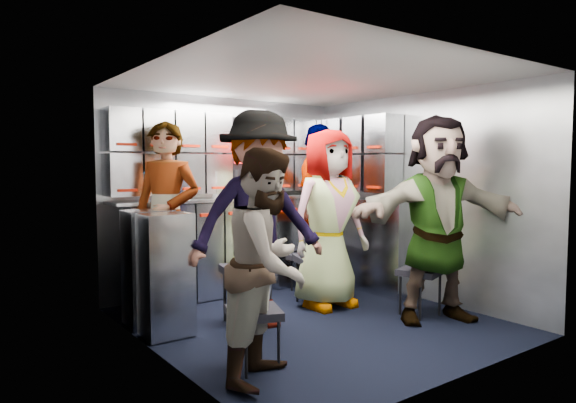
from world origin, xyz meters
TOP-DOWN VIEW (x-y plane):
  - floor at (0.00, 0.00)m, footprint 3.00×3.00m
  - wall_back at (0.00, 1.50)m, footprint 2.80×0.04m
  - wall_left at (-1.40, 0.00)m, footprint 0.04×3.00m
  - wall_right at (1.40, 0.00)m, footprint 0.04×3.00m
  - ceiling at (0.00, 0.00)m, footprint 2.80×3.00m
  - cart_bank_back at (0.00, 1.29)m, footprint 2.68×0.38m
  - cart_bank_left at (-1.19, 0.56)m, footprint 0.38×0.76m
  - counter at (0.00, 1.29)m, footprint 2.68×0.42m
  - locker_bank_back at (0.00, 1.35)m, footprint 2.68×0.28m
  - locker_bank_right at (1.25, 0.70)m, footprint 0.28×1.00m
  - right_cabinet at (1.25, 0.60)m, footprint 0.28×1.20m
  - coffee_niche at (0.18, 1.41)m, footprint 0.46×0.16m
  - red_latch_strip at (0.00, 1.09)m, footprint 2.60×0.02m
  - jump_seat_near_left at (-0.97, -0.59)m, footprint 0.44×0.43m
  - jump_seat_mid_left at (-0.46, 0.33)m, footprint 0.50×0.48m
  - jump_seat_center at (0.43, 0.47)m, footprint 0.50×0.48m
  - jump_seat_mid_right at (0.64, 0.88)m, footprint 0.40×0.39m
  - jump_seat_near_right at (0.92, -0.44)m, footprint 0.46×0.45m
  - attendant_standing at (-0.95, 0.92)m, footprint 0.73×0.77m
  - attendant_arc_a at (-0.97, -0.77)m, footprint 0.91×0.86m
  - attendant_arc_b at (-0.46, 0.15)m, footprint 1.27×0.85m
  - attendant_arc_c at (0.43, 0.29)m, footprint 0.86×0.58m
  - attendant_arc_d at (0.64, 0.70)m, footprint 1.10×1.00m
  - attendant_arc_e at (0.92, -0.62)m, footprint 1.75×1.18m
  - bottle_left at (-1.02, 1.24)m, footprint 0.06×0.06m
  - bottle_mid at (-0.28, 1.24)m, footprint 0.06×0.06m
  - bottle_right at (1.02, 1.24)m, footprint 0.07×0.07m
  - cup_left at (-0.61, 1.23)m, footprint 0.08×0.08m
  - cup_right at (1.20, 1.23)m, footprint 0.09×0.09m

SIDE VIEW (x-z plane):
  - floor at x=0.00m, z-range 0.00..0.00m
  - jump_seat_mid_right at x=0.64m, z-range 0.15..0.56m
  - jump_seat_near_left at x=-0.97m, z-range 0.16..0.57m
  - jump_seat_near_right at x=0.92m, z-range 0.17..0.60m
  - jump_seat_center at x=0.43m, z-range 0.18..0.64m
  - jump_seat_mid_left at x=-0.46m, z-range 0.19..0.68m
  - cart_bank_back at x=0.00m, z-range 0.00..0.99m
  - cart_bank_left at x=-1.19m, z-range 0.00..0.99m
  - right_cabinet at x=1.25m, z-range 0.00..1.00m
  - attendant_arc_a at x=-0.97m, z-range 0.00..1.48m
  - attendant_arc_c at x=0.43m, z-range 0.00..1.71m
  - red_latch_strip at x=0.00m, z-range 0.86..0.90m
  - attendant_standing at x=-0.95m, z-range 0.00..1.77m
  - attendant_arc_d at x=0.64m, z-range 0.00..1.80m
  - attendant_arc_e at x=0.92m, z-range 0.00..1.81m
  - attendant_arc_b at x=-0.46m, z-range 0.00..1.82m
  - counter at x=0.00m, z-range 1.00..1.03m
  - wall_back at x=0.00m, z-range 0.00..2.10m
  - wall_left at x=-1.40m, z-range 0.00..2.10m
  - wall_right at x=1.40m, z-range 0.00..2.10m
  - cup_left at x=-0.61m, z-range 1.03..1.13m
  - cup_right at x=1.20m, z-range 1.03..1.14m
  - bottle_right at x=1.02m, z-range 1.03..1.26m
  - bottle_left at x=-1.02m, z-range 1.03..1.29m
  - bottle_mid at x=-0.28m, z-range 1.03..1.31m
  - coffee_niche at x=0.18m, z-range 1.05..1.89m
  - locker_bank_back at x=0.00m, z-range 1.08..1.90m
  - locker_bank_right at x=1.25m, z-range 1.08..1.90m
  - ceiling at x=0.00m, z-range 2.09..2.11m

